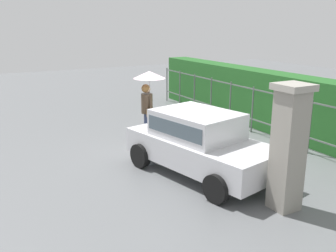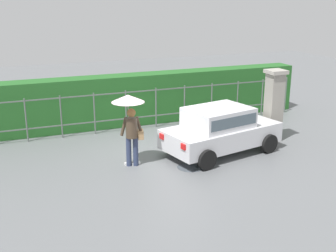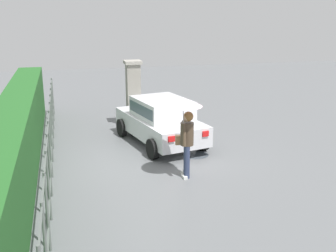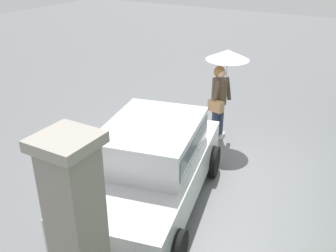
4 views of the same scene
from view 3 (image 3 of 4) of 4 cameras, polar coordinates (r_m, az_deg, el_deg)
ground_plane at (r=11.76m, az=-1.87°, el=-4.90°), size 40.00×40.00×0.00m
car at (r=13.09m, az=-1.02°, el=0.95°), size 3.97×2.48×1.48m
pedestrian at (r=10.21m, az=2.35°, el=0.90°), size 0.94×0.94×2.09m
gate_pillar at (r=15.06m, az=-4.82°, el=4.56°), size 0.60×0.60×2.42m
fence_section at (r=11.34m, az=-15.96°, el=-1.90°), size 12.76×0.05×1.50m
hedge_row at (r=11.37m, az=-20.11°, el=-1.57°), size 13.71×0.90×1.90m
puddle_near at (r=12.30m, az=3.81°, el=-3.97°), size 0.79×0.79×0.00m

